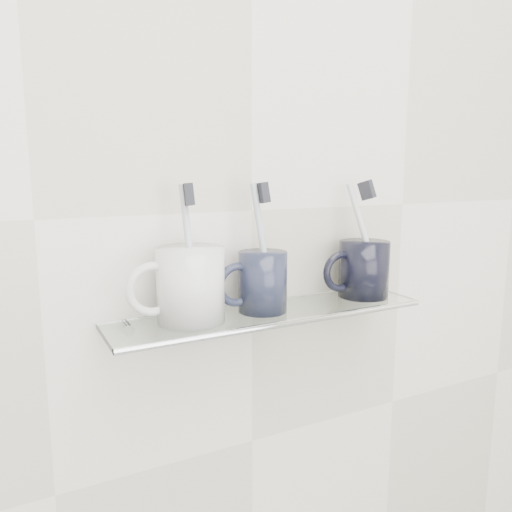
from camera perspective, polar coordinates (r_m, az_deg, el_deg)
wall_back at (r=0.80m, az=-0.48°, el=5.22°), size 2.50×0.00×2.50m
shelf_glass at (r=0.77m, az=1.64°, el=-6.56°), size 0.50×0.12×0.01m
shelf_rail at (r=0.73m, az=3.80°, el=-7.66°), size 0.50×0.01×0.01m
bracket_left at (r=0.75m, az=-14.56°, el=-8.37°), size 0.02×0.03×0.02m
bracket_right at (r=0.93m, az=11.62°, el=-4.65°), size 0.02×0.03×0.02m
mug_left at (r=0.71m, az=-7.48°, el=-3.29°), size 0.12×0.12×0.11m
mug_left_handle at (r=0.70m, az=-11.67°, el=-3.72°), size 0.08×0.01×0.08m
toothbrush_left at (r=0.70m, az=-7.57°, el=0.46°), size 0.02×0.04×0.19m
bristles_left at (r=0.70m, az=-7.72°, el=6.97°), size 0.02×0.03×0.03m
mug_center at (r=0.76m, az=0.77°, el=-2.95°), size 0.10×0.10×0.09m
mug_center_handle at (r=0.74m, az=-2.19°, el=-3.29°), size 0.07×0.01×0.07m
toothbrush_center at (r=0.75m, az=0.78°, el=1.13°), size 0.03×0.03×0.19m
bristles_center at (r=0.74m, az=0.79°, el=7.25°), size 0.02×0.03×0.03m
mug_right at (r=0.87m, az=12.22°, el=-1.45°), size 0.11×0.11×0.10m
mug_right_handle at (r=0.84m, az=9.67°, el=-1.77°), size 0.07×0.01×0.07m
toothbrush_right at (r=0.86m, az=12.35°, el=2.03°), size 0.06×0.05×0.18m
bristles_right at (r=0.85m, az=12.55°, el=7.36°), size 0.03×0.03×0.04m
chrome_cap at (r=0.89m, az=13.00°, el=-3.86°), size 0.04×0.04×0.02m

